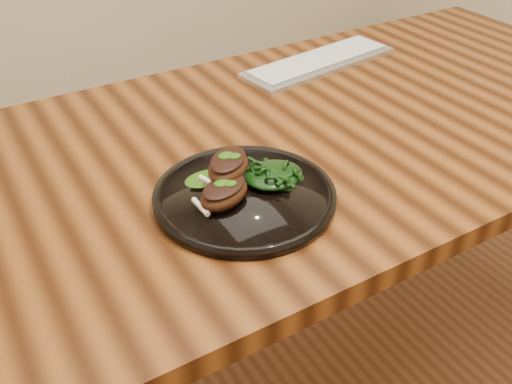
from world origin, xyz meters
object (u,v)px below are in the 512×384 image
Objects in this scene: lamb_chop_front at (224,193)px; greens_heap at (273,171)px; desk at (327,154)px; plate at (245,196)px; keyboard at (319,62)px.

greens_heap is at bearing 8.94° from lamb_chop_front.
plate is at bearing -152.05° from desk.
lamb_chop_front reaches higher than greens_heap.
greens_heap is at bearing -147.29° from desk.
lamb_chop_front is 0.26× the size of keyboard.
plate is at bearing 13.89° from lamb_chop_front.
lamb_chop_front is (-0.04, -0.01, 0.03)m from plate.
plate is at bearing -138.03° from keyboard.
keyboard is at bearing 45.69° from greens_heap.
greens_heap is (0.06, 0.01, 0.02)m from plate.
desk is 5.37× the size of plate.
greens_heap is 0.24× the size of keyboard.
desk is at bearing 27.95° from plate.
desk is 14.83× the size of lamb_chop_front.
keyboard is (0.44, 0.39, -0.00)m from plate.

